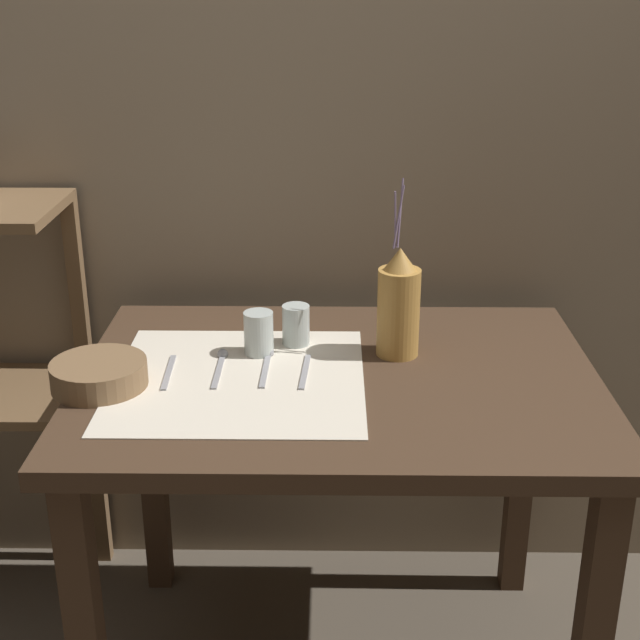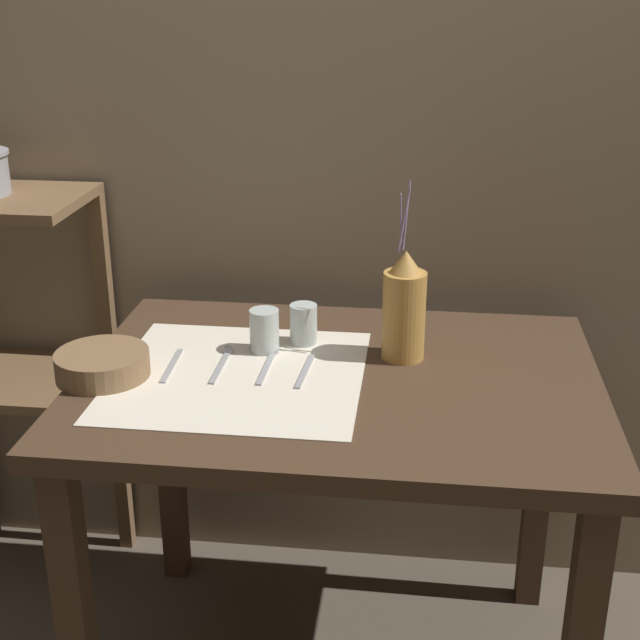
% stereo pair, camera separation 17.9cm
% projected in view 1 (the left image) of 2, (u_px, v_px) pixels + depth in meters
% --- Properties ---
extents(stone_wall_back, '(7.00, 0.06, 2.40)m').
position_uv_depth(stone_wall_back, '(338.00, 130.00, 2.15)').
color(stone_wall_back, gray).
rests_on(stone_wall_back, ground_plane).
extents(wooden_table, '(1.07, 0.78, 0.78)m').
position_uv_depth(wooden_table, '(338.00, 423.00, 1.88)').
color(wooden_table, '#422D1E').
rests_on(wooden_table, ground_plane).
extents(linen_cloth, '(0.51, 0.50, 0.00)m').
position_uv_depth(linen_cloth, '(238.00, 379.00, 1.81)').
color(linen_cloth, beige).
rests_on(linen_cloth, wooden_table).
extents(pitcher_with_flowers, '(0.09, 0.09, 0.38)m').
position_uv_depth(pitcher_with_flowers, '(399.00, 306.00, 1.89)').
color(pitcher_with_flowers, '#B7843D').
rests_on(pitcher_with_flowers, wooden_table).
extents(wooden_bowl, '(0.19, 0.19, 0.05)m').
position_uv_depth(wooden_bowl, '(99.00, 375.00, 1.77)').
color(wooden_bowl, brown).
rests_on(wooden_bowl, wooden_table).
extents(glass_tumbler_near, '(0.06, 0.06, 0.09)m').
position_uv_depth(glass_tumbler_near, '(259.00, 333.00, 1.91)').
color(glass_tumbler_near, '#B7C1BC').
rests_on(glass_tumbler_near, wooden_table).
extents(glass_tumbler_far, '(0.06, 0.06, 0.09)m').
position_uv_depth(glass_tumbler_far, '(296.00, 325.00, 1.96)').
color(glass_tumbler_far, '#B7C1BC').
rests_on(glass_tumbler_far, wooden_table).
extents(fork_inner, '(0.02, 0.17, 0.00)m').
position_uv_depth(fork_inner, '(169.00, 372.00, 1.83)').
color(fork_inner, '#939399').
rests_on(fork_inner, wooden_table).
extents(spoon_inner, '(0.02, 0.18, 0.02)m').
position_uv_depth(spoon_inner, '(221.00, 360.00, 1.88)').
color(spoon_inner, '#939399').
rests_on(spoon_inner, wooden_table).
extents(spoon_outer, '(0.02, 0.18, 0.02)m').
position_uv_depth(spoon_outer, '(267.00, 359.00, 1.89)').
color(spoon_outer, '#939399').
rests_on(spoon_outer, wooden_table).
extents(fork_outer, '(0.02, 0.17, 0.00)m').
position_uv_depth(fork_outer, '(305.00, 372.00, 1.84)').
color(fork_outer, '#939399').
rests_on(fork_outer, wooden_table).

